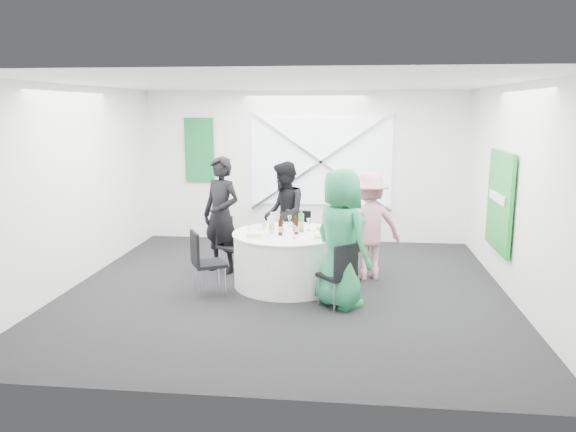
# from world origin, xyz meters

# --- Properties ---
(floor) EXTENTS (6.00, 6.00, 0.00)m
(floor) POSITION_xyz_m (0.00, 0.00, 0.00)
(floor) COLOR black
(floor) RESTS_ON ground
(ceiling) EXTENTS (6.00, 6.00, 0.00)m
(ceiling) POSITION_xyz_m (0.00, 0.00, 2.80)
(ceiling) COLOR silver
(ceiling) RESTS_ON wall_back
(wall_back) EXTENTS (6.00, 0.00, 6.00)m
(wall_back) POSITION_xyz_m (0.00, 3.00, 1.40)
(wall_back) COLOR white
(wall_back) RESTS_ON floor
(wall_front) EXTENTS (6.00, 0.00, 6.00)m
(wall_front) POSITION_xyz_m (0.00, -3.00, 1.40)
(wall_front) COLOR white
(wall_front) RESTS_ON floor
(wall_left) EXTENTS (0.00, 6.00, 6.00)m
(wall_left) POSITION_xyz_m (-3.00, 0.00, 1.40)
(wall_left) COLOR white
(wall_left) RESTS_ON floor
(wall_right) EXTENTS (0.00, 6.00, 6.00)m
(wall_right) POSITION_xyz_m (3.00, 0.00, 1.40)
(wall_right) COLOR white
(wall_right) RESTS_ON floor
(window_panel) EXTENTS (2.60, 0.03, 1.60)m
(window_panel) POSITION_xyz_m (0.30, 2.96, 1.50)
(window_panel) COLOR silver
(window_panel) RESTS_ON wall_back
(window_brace_a) EXTENTS (2.63, 0.05, 1.84)m
(window_brace_a) POSITION_xyz_m (0.30, 2.92, 1.50)
(window_brace_a) COLOR silver
(window_brace_a) RESTS_ON window_panel
(window_brace_b) EXTENTS (2.63, 0.05, 1.84)m
(window_brace_b) POSITION_xyz_m (0.30, 2.92, 1.50)
(window_brace_b) COLOR silver
(window_brace_b) RESTS_ON window_panel
(green_banner) EXTENTS (0.55, 0.04, 1.20)m
(green_banner) POSITION_xyz_m (-2.00, 2.95, 1.70)
(green_banner) COLOR #125E33
(green_banner) RESTS_ON wall_back
(green_sign) EXTENTS (0.05, 1.20, 1.40)m
(green_sign) POSITION_xyz_m (2.94, 0.60, 1.20)
(green_sign) COLOR #1A912D
(green_sign) RESTS_ON wall_right
(banquet_table) EXTENTS (1.56, 1.56, 0.76)m
(banquet_table) POSITION_xyz_m (0.00, 0.20, 0.38)
(banquet_table) COLOR silver
(banquet_table) RESTS_ON floor
(chair_back) EXTENTS (0.39, 0.40, 0.84)m
(chair_back) POSITION_xyz_m (0.04, 1.41, 0.49)
(chair_back) COLOR black
(chair_back) RESTS_ON floor
(chair_back_left) EXTENTS (0.52, 0.52, 0.83)m
(chair_back_left) POSITION_xyz_m (-0.97, 0.76, 0.48)
(chair_back_left) COLOR black
(chair_back_left) RESTS_ON floor
(chair_back_right) EXTENTS (0.56, 0.56, 0.90)m
(chair_back_right) POSITION_xyz_m (0.94, 0.77, 0.52)
(chair_back_right) COLOR black
(chair_back_right) RESTS_ON floor
(chair_front_right) EXTENTS (0.54, 0.54, 0.84)m
(chair_front_right) POSITION_xyz_m (0.76, -0.69, 0.49)
(chair_front_right) COLOR black
(chair_front_right) RESTS_ON floor
(chair_front_left) EXTENTS (0.55, 0.54, 0.88)m
(chair_front_left) POSITION_xyz_m (-1.07, -0.39, 0.52)
(chair_front_left) COLOR black
(chair_front_left) RESTS_ON floor
(person_man_back_left) EXTENTS (0.77, 0.67, 1.77)m
(person_man_back_left) POSITION_xyz_m (-1.08, 0.76, 0.88)
(person_man_back_left) COLOR black
(person_man_back_left) RESTS_ON floor
(person_man_back) EXTENTS (0.58, 0.87, 1.66)m
(person_man_back) POSITION_xyz_m (-0.18, 1.23, 0.83)
(person_man_back) COLOR black
(person_man_back) RESTS_ON floor
(person_woman_pink) EXTENTS (1.13, 0.81, 1.59)m
(person_woman_pink) POSITION_xyz_m (1.13, 0.64, 0.79)
(person_woman_pink) COLOR #C27D86
(person_woman_pink) RESTS_ON floor
(person_woman_green) EXTENTS (1.00, 1.00, 1.75)m
(person_woman_green) POSITION_xyz_m (0.75, -0.57, 0.88)
(person_woman_green) COLOR #227F4D
(person_woman_green) RESTS_ON floor
(plate_back) EXTENTS (0.27, 0.27, 0.01)m
(plate_back) POSITION_xyz_m (0.00, 0.79, 0.77)
(plate_back) COLOR white
(plate_back) RESTS_ON banquet_table
(plate_back_left) EXTENTS (0.26, 0.26, 0.01)m
(plate_back_left) POSITION_xyz_m (-0.50, 0.47, 0.77)
(plate_back_left) COLOR white
(plate_back_left) RESTS_ON banquet_table
(plate_back_right) EXTENTS (0.25, 0.25, 0.04)m
(plate_back_right) POSITION_xyz_m (0.46, 0.45, 0.78)
(plate_back_right) COLOR white
(plate_back_right) RESTS_ON banquet_table
(plate_front_right) EXTENTS (0.27, 0.27, 0.04)m
(plate_front_right) POSITION_xyz_m (0.48, -0.10, 0.78)
(plate_front_right) COLOR white
(plate_front_right) RESTS_ON banquet_table
(plate_front_left) EXTENTS (0.29, 0.29, 0.01)m
(plate_front_left) POSITION_xyz_m (-0.38, -0.14, 0.77)
(plate_front_left) COLOR white
(plate_front_left) RESTS_ON banquet_table
(napkin) EXTENTS (0.21, 0.17, 0.05)m
(napkin) POSITION_xyz_m (-0.42, -0.15, 0.80)
(napkin) COLOR silver
(napkin) RESTS_ON plate_front_left
(beer_bottle_a) EXTENTS (0.06, 0.06, 0.25)m
(beer_bottle_a) POSITION_xyz_m (-0.10, 0.27, 0.85)
(beer_bottle_a) COLOR #351609
(beer_bottle_a) RESTS_ON banquet_table
(beer_bottle_b) EXTENTS (0.06, 0.06, 0.25)m
(beer_bottle_b) POSITION_xyz_m (0.07, 0.37, 0.85)
(beer_bottle_b) COLOR #351609
(beer_bottle_b) RESTS_ON banquet_table
(beer_bottle_c) EXTENTS (0.06, 0.06, 0.24)m
(beer_bottle_c) POSITION_xyz_m (0.12, 0.12, 0.85)
(beer_bottle_c) COLOR #351609
(beer_bottle_c) RESTS_ON banquet_table
(beer_bottle_d) EXTENTS (0.06, 0.06, 0.28)m
(beer_bottle_d) POSITION_xyz_m (-0.09, 0.03, 0.87)
(beer_bottle_d) COLOR #351609
(beer_bottle_d) RESTS_ON banquet_table
(green_water_bottle) EXTENTS (0.08, 0.08, 0.32)m
(green_water_bottle) POSITION_xyz_m (0.18, 0.29, 0.89)
(green_water_bottle) COLOR green
(green_water_bottle) RESTS_ON banquet_table
(clear_water_bottle) EXTENTS (0.08, 0.08, 0.30)m
(clear_water_bottle) POSITION_xyz_m (-0.23, 0.15, 0.88)
(clear_water_bottle) COLOR silver
(clear_water_bottle) RESTS_ON banquet_table
(wine_glass_a) EXTENTS (0.07, 0.07, 0.17)m
(wine_glass_a) POSITION_xyz_m (0.28, 0.40, 0.88)
(wine_glass_a) COLOR white
(wine_glass_a) RESTS_ON banquet_table
(wine_glass_b) EXTENTS (0.07, 0.07, 0.17)m
(wine_glass_b) POSITION_xyz_m (-0.29, 0.39, 0.88)
(wine_glass_b) COLOR white
(wine_glass_b) RESTS_ON banquet_table
(wine_glass_c) EXTENTS (0.07, 0.07, 0.17)m
(wine_glass_c) POSITION_xyz_m (-0.31, -0.01, 0.88)
(wine_glass_c) COLOR white
(wine_glass_c) RESTS_ON banquet_table
(wine_glass_d) EXTENTS (0.07, 0.07, 0.17)m
(wine_glass_d) POSITION_xyz_m (-0.02, 0.61, 0.88)
(wine_glass_d) COLOR white
(wine_glass_d) RESTS_ON banquet_table
(wine_glass_e) EXTENTS (0.07, 0.07, 0.17)m
(wine_glass_e) POSITION_xyz_m (0.12, -0.13, 0.88)
(wine_glass_e) COLOR white
(wine_glass_e) RESTS_ON banquet_table
(wine_glass_f) EXTENTS (0.07, 0.07, 0.17)m
(wine_glass_f) POSITION_xyz_m (-0.28, 0.47, 0.88)
(wine_glass_f) COLOR white
(wine_glass_f) RESTS_ON banquet_table
(fork_a) EXTENTS (0.15, 0.03, 0.01)m
(fork_a) POSITION_xyz_m (0.13, 0.76, 0.76)
(fork_a) COLOR silver
(fork_a) RESTS_ON banquet_table
(knife_a) EXTENTS (0.15, 0.03, 0.01)m
(knife_a) POSITION_xyz_m (-0.12, 0.76, 0.76)
(knife_a) COLOR silver
(knife_a) RESTS_ON banquet_table
(fork_b) EXTENTS (0.08, 0.14, 0.01)m
(fork_b) POSITION_xyz_m (-0.42, 0.60, 0.76)
(fork_b) COLOR silver
(fork_b) RESTS_ON banquet_table
(knife_b) EXTENTS (0.09, 0.14, 0.01)m
(knife_b) POSITION_xyz_m (-0.56, 0.34, 0.76)
(knife_b) COLOR silver
(knife_b) RESTS_ON banquet_table
(fork_c) EXTENTS (0.10, 0.13, 0.01)m
(fork_c) POSITION_xyz_m (0.55, 0.37, 0.76)
(fork_c) COLOR silver
(fork_c) RESTS_ON banquet_table
(knife_c) EXTENTS (0.08, 0.14, 0.01)m
(knife_c) POSITION_xyz_m (0.43, 0.59, 0.76)
(knife_c) COLOR silver
(knife_c) RESTS_ON banquet_table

